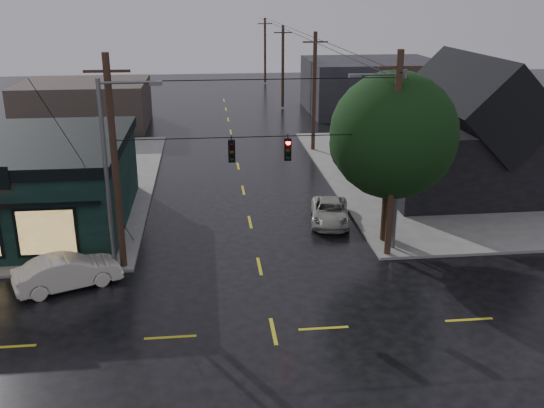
{
  "coord_description": "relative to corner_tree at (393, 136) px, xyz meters",
  "views": [
    {
      "loc": [
        -2.34,
        -20.61,
        12.57
      ],
      "look_at": [
        0.56,
        5.55,
        3.34
      ],
      "focal_mm": 40.0,
      "sensor_mm": 36.0,
      "label": 1
    }
  ],
  "objects": [
    {
      "name": "utility_pole_nw",
      "position": [
        -13.5,
        -1.8,
        -5.76
      ],
      "size": [
        2.0,
        0.32,
        10.15
      ],
      "primitive_type": null,
      "color": "black",
      "rests_on": "ground"
    },
    {
      "name": "ground_plane",
      "position": [
        -7.0,
        -8.3,
        -5.76
      ],
      "size": [
        160.0,
        160.0,
        0.0
      ],
      "primitive_type": "plane",
      "color": "black"
    },
    {
      "name": "streetlight_nw",
      "position": [
        -13.8,
        -2.5,
        -5.76
      ],
      "size": [
        5.4,
        0.3,
        9.15
      ],
      "primitive_type": null,
      "color": "slate",
      "rests_on": "ground"
    },
    {
      "name": "streetlight_ne",
      "position": [
        0.0,
        -1.1,
        -5.76
      ],
      "size": [
        5.4,
        0.3,
        9.15
      ],
      "primitive_type": null,
      "color": "slate",
      "rests_on": "ground"
    },
    {
      "name": "bg_building_west",
      "position": [
        -21.0,
        31.7,
        -3.56
      ],
      "size": [
        12.0,
        10.0,
        4.4
      ],
      "primitive_type": "cube",
      "color": "#3C322C",
      "rests_on": "ground"
    },
    {
      "name": "utility_pole_far_b",
      "position": [
        -0.5,
        39.7,
        -5.76
      ],
      "size": [
        2.0,
        0.32,
        9.15
      ],
      "primitive_type": null,
      "color": "black",
      "rests_on": "ground"
    },
    {
      "name": "utility_pole_far_c",
      "position": [
        -0.5,
        59.7,
        -5.76
      ],
      "size": [
        2.0,
        0.32,
        9.15
      ],
      "primitive_type": null,
      "color": "black",
      "rests_on": "ground"
    },
    {
      "name": "utility_pole_ne",
      "position": [
        -0.5,
        -1.8,
        -5.76
      ],
      "size": [
        2.0,
        0.32,
        10.15
      ],
      "primitive_type": null,
      "color": "black",
      "rests_on": "ground"
    },
    {
      "name": "corner_tree",
      "position": [
        0.0,
        0.0,
        0.0
      ],
      "size": [
        6.46,
        6.46,
        8.87
      ],
      "color": "black",
      "rests_on": "ground"
    },
    {
      "name": "utility_pole_far_a",
      "position": [
        -0.5,
        19.7,
        -5.76
      ],
      "size": [
        2.0,
        0.32,
        9.65
      ],
      "primitive_type": null,
      "color": "black",
      "rests_on": "ground"
    },
    {
      "name": "ne_building",
      "position": [
        8.0,
        8.7,
        -1.29
      ],
      "size": [
        12.6,
        11.6,
        8.75
      ],
      "color": "black",
      "rests_on": "ground"
    },
    {
      "name": "suv_silver",
      "position": [
        -2.43,
        3.17,
        -5.13
      ],
      "size": [
        2.84,
        4.86,
        1.27
      ],
      "primitive_type": "imported",
      "rotation": [
        0.0,
        0.0,
        -0.17
      ],
      "color": "#A8A69B",
      "rests_on": "ground"
    },
    {
      "name": "sidewalk_ne",
      "position": [
        13.0,
        11.7,
        -5.69
      ],
      "size": [
        28.0,
        28.0,
        0.15
      ],
      "primitive_type": "cube",
      "color": "slate",
      "rests_on": "ground"
    },
    {
      "name": "sedan_cream",
      "position": [
        -15.72,
        -3.54,
        -5.0
      ],
      "size": [
        4.85,
        3.32,
        1.51
      ],
      "primitive_type": "imported",
      "rotation": [
        0.0,
        0.0,
        1.99
      ],
      "color": "silver",
      "rests_on": "ground"
    },
    {
      "name": "span_signal_assembly",
      "position": [
        -6.9,
        -1.8,
        -0.06
      ],
      "size": [
        13.0,
        0.48,
        1.23
      ],
      "color": "black",
      "rests_on": "ground"
    },
    {
      "name": "bg_building_east",
      "position": [
        9.0,
        36.7,
        -2.96
      ],
      "size": [
        14.0,
        12.0,
        5.6
      ],
      "primitive_type": "cube",
      "color": "#232227",
      "rests_on": "ground"
    }
  ]
}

